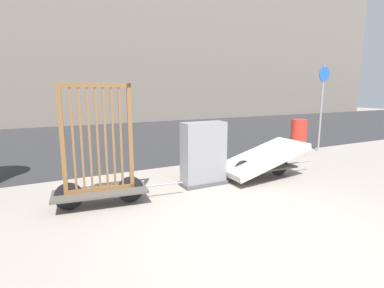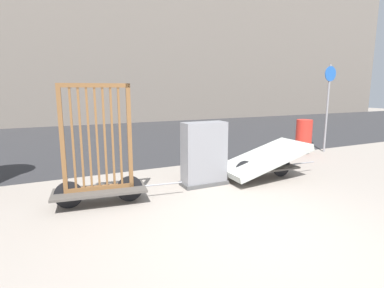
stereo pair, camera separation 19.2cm
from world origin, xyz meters
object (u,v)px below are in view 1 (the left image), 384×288
at_px(bike_cart_with_mattress, 262,159).
at_px(sign_post, 322,99).
at_px(bike_cart_with_bedframe, 100,167).
at_px(utility_cabinet, 203,156).
at_px(trash_bin, 299,132).

xyz_separation_m(bike_cart_with_mattress, sign_post, (3.71, 1.56, 1.26)).
distance_m(bike_cart_with_bedframe, sign_post, 7.47).
distance_m(bike_cart_with_bedframe, utility_cabinet, 2.15).
bearing_deg(bike_cart_with_bedframe, bike_cart_with_mattress, 6.81).
bearing_deg(sign_post, trash_bin, 179.63).
bearing_deg(trash_bin, utility_cabinet, -162.05).
height_order(utility_cabinet, trash_bin, utility_cabinet).
relative_size(bike_cart_with_bedframe, sign_post, 0.83).
bearing_deg(utility_cabinet, sign_post, 14.80).
height_order(bike_cart_with_bedframe, trash_bin, bike_cart_with_bedframe).
bearing_deg(utility_cabinet, bike_cart_with_mattress, -8.56).
bearing_deg(bike_cart_with_mattress, trash_bin, 31.47).
bearing_deg(trash_bin, sign_post, -0.37).
height_order(bike_cart_with_mattress, utility_cabinet, utility_cabinet).
height_order(bike_cart_with_bedframe, bike_cart_with_mattress, bike_cart_with_bedframe).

